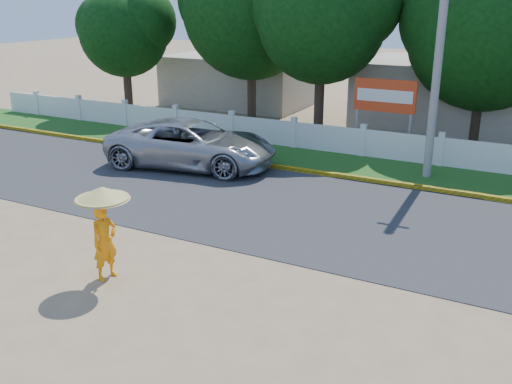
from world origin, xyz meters
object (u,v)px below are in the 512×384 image
utility_pole (438,59)px  monk_with_parasol (103,219)px  vehicle (192,144)px  billboard (385,100)px

utility_pole → monk_with_parasol: size_ratio=3.73×
vehicle → billboard: size_ratio=2.13×
utility_pole → billboard: utility_pole is taller
vehicle → monk_with_parasol: monk_with_parasol is taller
billboard → monk_with_parasol: bearing=-99.9°
billboard → utility_pole: bearing=-48.4°
vehicle → monk_with_parasol: bearing=-168.6°
utility_pole → monk_with_parasol: (-4.82, -11.12, -2.66)m
utility_pole → billboard: size_ratio=2.78×
utility_pole → vehicle: utility_pole is taller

